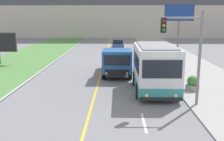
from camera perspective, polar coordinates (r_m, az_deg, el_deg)
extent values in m
cube|color=silver|center=(12.94, 6.96, -11.14)|extent=(0.12, 2.40, 0.01)
cube|color=silver|center=(17.25, 5.45, -5.18)|extent=(0.12, 2.40, 0.01)
cube|color=silver|center=(21.69, 4.56, -1.64)|extent=(0.12, 2.40, 0.01)
cube|color=silver|center=(26.18, 3.98, 0.70)|extent=(0.12, 2.40, 0.01)
cube|color=silver|center=(30.70, 3.57, 2.36)|extent=(0.12, 2.40, 0.01)
cube|color=silver|center=(35.24, 3.26, 3.58)|extent=(0.12, 2.40, 0.01)
cube|color=silver|center=(39.80, 3.03, 4.53)|extent=(0.12, 2.40, 0.01)
cube|color=silver|center=(44.36, 2.84, 5.28)|extent=(0.12, 2.40, 0.01)
cube|color=silver|center=(17.57, 9.35, 0.69)|extent=(2.53, 5.42, 2.83)
cube|color=teal|center=(17.81, 9.23, -2.67)|extent=(2.55, 5.44, 0.70)
cube|color=black|center=(17.50, 9.39, 2.05)|extent=(2.56, 4.98, 0.99)
cube|color=gray|center=(17.36, 9.51, 5.40)|extent=(2.15, 4.88, 0.08)
cube|color=black|center=(14.85, 10.86, 0.26)|extent=(2.23, 0.04, 1.04)
cube|color=black|center=(15.27, 10.62, -6.14)|extent=(2.48, 0.06, 0.20)
sphere|color=#F4EAB2|center=(15.09, 7.56, -5.47)|extent=(0.20, 0.20, 0.20)
sphere|color=#F4EAB2|center=(15.36, 13.69, -5.39)|extent=(0.20, 0.20, 0.20)
cube|color=white|center=(14.71, 10.99, 3.35)|extent=(1.39, 0.04, 0.28)
cylinder|color=black|center=(16.25, 5.74, -4.44)|extent=(0.28, 1.00, 1.00)
cylinder|color=black|center=(16.62, 14.06, -4.37)|extent=(0.28, 1.00, 1.00)
cylinder|color=black|center=(19.38, 4.99, -1.75)|extent=(0.28, 1.00, 1.00)
cylinder|color=black|center=(19.69, 11.99, -1.75)|extent=(0.28, 1.00, 1.00)
cube|color=black|center=(23.28, 1.08, 0.45)|extent=(1.05, 6.23, 0.20)
cube|color=#235BA3|center=(21.30, 1.09, 2.10)|extent=(2.33, 2.57, 1.79)
cube|color=black|center=(19.97, 1.08, 2.22)|extent=(1.98, 0.04, 0.80)
cube|color=black|center=(20.13, 1.07, -0.42)|extent=(1.86, 0.06, 0.44)
sphere|color=silver|center=(20.16, -1.24, -0.61)|extent=(0.18, 0.18, 0.18)
sphere|color=silver|center=(20.16, 3.39, -0.63)|extent=(0.18, 0.18, 0.18)
cube|color=orange|center=(24.64, 1.09, 1.46)|extent=(2.21, 3.41, 0.12)
cube|color=orange|center=(24.55, -1.35, 2.90)|extent=(0.12, 3.41, 1.37)
cube|color=orange|center=(24.55, 3.54, 2.88)|extent=(0.12, 3.41, 1.37)
cube|color=orange|center=(22.91, 1.09, 2.25)|extent=(2.21, 0.12, 1.37)
cube|color=orange|center=(26.16, 1.10, 3.45)|extent=(2.21, 0.12, 1.37)
cube|color=orange|center=(22.79, 1.10, 4.25)|extent=(2.21, 0.12, 0.24)
cylinder|color=black|center=(21.25, -1.81, -0.45)|extent=(0.30, 1.04, 1.04)
cylinder|color=black|center=(21.25, 3.96, -0.48)|extent=(0.30, 1.04, 1.04)
cylinder|color=black|center=(24.84, -1.38, 1.34)|extent=(0.30, 1.04, 1.04)
cylinder|color=black|center=(24.84, 3.56, 1.32)|extent=(0.30, 1.04, 1.04)
cube|color=#2D4784|center=(41.28, 1.34, 5.49)|extent=(1.80, 4.30, 0.61)
cube|color=black|center=(41.32, 1.34, 6.38)|extent=(1.53, 2.36, 0.65)
cylinder|color=black|center=(40.03, 0.18, 5.03)|extent=(0.18, 0.62, 0.62)
cylinder|color=black|center=(40.03, 2.51, 5.02)|extent=(0.18, 0.62, 0.62)
cylinder|color=black|center=(42.59, 0.24, 5.44)|extent=(0.18, 0.62, 0.62)
cylinder|color=black|center=(42.59, 2.43, 5.43)|extent=(0.18, 0.62, 0.62)
cylinder|color=slate|center=(15.25, 18.50, 2.27)|extent=(0.16, 0.16, 5.33)
cylinder|color=slate|center=(14.77, 14.93, 11.02)|extent=(2.20, 0.10, 0.10)
cube|color=black|center=(14.59, 11.13, 9.62)|extent=(0.28, 0.24, 0.80)
sphere|color=red|center=(14.45, 11.26, 10.55)|extent=(0.14, 0.14, 0.14)
sphere|color=orange|center=(14.46, 11.22, 9.60)|extent=(0.14, 0.14, 0.14)
sphere|color=green|center=(14.47, 11.18, 8.65)|extent=(0.14, 0.14, 0.14)
cylinder|color=#59595B|center=(39.93, 14.20, 7.38)|extent=(0.24, 0.24, 4.40)
cube|color=#333333|center=(39.83, 14.44, 12.14)|extent=(4.24, 0.20, 2.39)
cube|color=navy|center=(39.73, 14.48, 12.14)|extent=(4.08, 0.02, 2.23)
cylinder|color=gray|center=(18.61, 17.07, -3.55)|extent=(0.93, 0.93, 0.38)
sphere|color=#477A38|center=(18.51, 17.15, -2.22)|extent=(0.75, 0.75, 0.75)
cylinder|color=gray|center=(22.89, 13.99, -0.52)|extent=(1.02, 1.02, 0.40)
sphere|color=#477A38|center=(22.80, 14.05, 0.67)|extent=(0.82, 0.82, 0.82)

